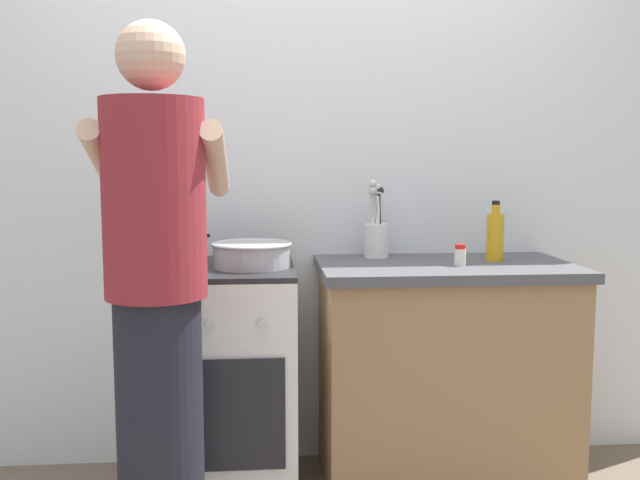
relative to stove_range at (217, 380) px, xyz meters
name	(u,v)px	position (x,y,z in m)	size (l,w,h in m)	color
back_wall	(347,173)	(0.55, 0.35, 0.80)	(3.20, 0.10, 2.50)	silver
countertop	(444,374)	(0.90, 0.00, 0.00)	(1.00, 0.60, 0.90)	#99724C
stove_range	(217,380)	(0.00, 0.00, 0.00)	(0.60, 0.62, 0.90)	white
pot	(178,250)	(-0.14, 0.02, 0.51)	(0.24, 0.18, 0.12)	#38383D
mixing_bowl	(252,254)	(0.14, -0.04, 0.50)	(0.30, 0.30, 0.09)	#B7B7BC
utensil_crock	(376,233)	(0.65, 0.19, 0.55)	(0.10, 0.10, 0.32)	silver
spice_bottle	(460,255)	(0.94, -0.07, 0.49)	(0.04, 0.04, 0.08)	silver
oil_bottle	(495,236)	(1.11, 0.05, 0.55)	(0.07, 0.07, 0.24)	gold
person	(158,309)	(-0.13, -0.59, 0.41)	(0.41, 0.50, 1.70)	black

